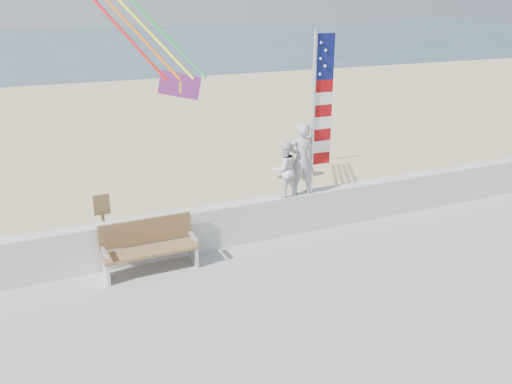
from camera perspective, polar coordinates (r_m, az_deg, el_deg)
ground at (r=10.34m, az=3.19°, el=-10.29°), size 220.00×220.00×0.00m
sand at (r=18.17m, az=-10.08°, el=2.93°), size 90.00×40.00×0.08m
seawall at (r=11.69m, az=-1.30°, el=-3.17°), size 30.00×0.35×0.90m
adult at (r=11.86m, az=4.83°, el=3.48°), size 0.65×0.50×1.59m
child at (r=11.71m, az=2.99°, el=2.40°), size 0.65×0.54×1.23m
bench at (r=10.65m, az=-11.23°, el=-5.56°), size 1.80×0.57×1.00m
flag at (r=11.78m, az=6.60°, el=8.92°), size 0.50×0.08×3.50m
parafoil_kite at (r=13.78m, az=-7.96°, el=11.08°), size 1.12×0.52×0.75m
sign at (r=11.27m, az=-15.77°, el=-3.10°), size 0.32×0.07×1.46m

